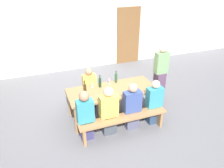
{
  "coord_description": "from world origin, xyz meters",
  "views": [
    {
      "loc": [
        -1.61,
        -4.33,
        3.35
      ],
      "look_at": [
        0.0,
        0.0,
        0.9
      ],
      "focal_mm": 35.53,
      "sensor_mm": 36.0,
      "label": 1
    }
  ],
  "objects_px": {
    "bench_far": "(103,90)",
    "seated_guest_near_0": "(85,116)",
    "tasting_table": "(112,92)",
    "wine_glass_1": "(92,83)",
    "seated_guest_near_1": "(109,112)",
    "bench_near": "(124,120)",
    "wooden_door": "(128,36)",
    "wine_bottle_1": "(85,89)",
    "wine_glass_2": "(109,79)",
    "seated_guest_far_0": "(90,89)",
    "wine_glass_0": "(105,90)",
    "seated_guest_near_2": "(132,107)",
    "seated_guest_near_3": "(154,103)",
    "wine_bottle_0": "(116,78)",
    "standing_host": "(160,75)",
    "wine_bottle_2": "(100,83)"
  },
  "relations": [
    {
      "from": "bench_near",
      "to": "wine_bottle_2",
      "type": "bearing_deg",
      "value": 103.41
    },
    {
      "from": "wine_bottle_1",
      "to": "standing_host",
      "type": "distance_m",
      "value": 2.07
    },
    {
      "from": "bench_near",
      "to": "seated_guest_near_2",
      "type": "distance_m",
      "value": 0.36
    },
    {
      "from": "tasting_table",
      "to": "bench_far",
      "type": "relative_size",
      "value": 1.05
    },
    {
      "from": "wooden_door",
      "to": "bench_near",
      "type": "xyz_separation_m",
      "value": [
        -1.82,
        -3.86,
        -0.69
      ]
    },
    {
      "from": "tasting_table",
      "to": "seated_guest_near_0",
      "type": "distance_m",
      "value": 1.0
    },
    {
      "from": "wooden_door",
      "to": "wine_glass_1",
      "type": "bearing_deg",
      "value": -128.07
    },
    {
      "from": "wine_glass_1",
      "to": "standing_host",
      "type": "height_order",
      "value": "standing_host"
    },
    {
      "from": "seated_guest_far_0",
      "to": "wine_glass_0",
      "type": "bearing_deg",
      "value": 13.52
    },
    {
      "from": "tasting_table",
      "to": "bench_far",
      "type": "distance_m",
      "value": 0.8
    },
    {
      "from": "wine_bottle_0",
      "to": "seated_guest_near_3",
      "type": "height_order",
      "value": "seated_guest_near_3"
    },
    {
      "from": "wine_bottle_2",
      "to": "seated_guest_near_1",
      "type": "bearing_deg",
      "value": -94.53
    },
    {
      "from": "bench_near",
      "to": "wine_bottle_0",
      "type": "distance_m",
      "value": 1.19
    },
    {
      "from": "wine_glass_2",
      "to": "seated_guest_far_0",
      "type": "distance_m",
      "value": 0.63
    },
    {
      "from": "wine_bottle_1",
      "to": "standing_host",
      "type": "height_order",
      "value": "standing_host"
    },
    {
      "from": "tasting_table",
      "to": "seated_guest_far_0",
      "type": "relative_size",
      "value": 1.88
    },
    {
      "from": "seated_guest_near_1",
      "to": "wine_bottle_2",
      "type": "bearing_deg",
      "value": -4.53
    },
    {
      "from": "wine_glass_0",
      "to": "seated_guest_near_1",
      "type": "bearing_deg",
      "value": -98.64
    },
    {
      "from": "seated_guest_near_2",
      "to": "wine_bottle_0",
      "type": "bearing_deg",
      "value": 2.44
    },
    {
      "from": "wine_glass_0",
      "to": "seated_guest_near_2",
      "type": "relative_size",
      "value": 0.15
    },
    {
      "from": "tasting_table",
      "to": "wine_glass_0",
      "type": "bearing_deg",
      "value": -145.68
    },
    {
      "from": "wine_glass_2",
      "to": "seated_guest_near_0",
      "type": "height_order",
      "value": "seated_guest_near_0"
    },
    {
      "from": "wine_glass_1",
      "to": "seated_guest_near_2",
      "type": "bearing_deg",
      "value": -52.37
    },
    {
      "from": "wooden_door",
      "to": "wine_bottle_1",
      "type": "height_order",
      "value": "wooden_door"
    },
    {
      "from": "bench_near",
      "to": "wooden_door",
      "type": "bearing_deg",
      "value": 64.83
    },
    {
      "from": "bench_far",
      "to": "wine_bottle_0",
      "type": "bearing_deg",
      "value": -60.91
    },
    {
      "from": "seated_guest_near_3",
      "to": "tasting_table",
      "type": "bearing_deg",
      "value": 55.03
    },
    {
      "from": "bench_far",
      "to": "wine_glass_0",
      "type": "height_order",
      "value": "wine_glass_0"
    },
    {
      "from": "wine_glass_2",
      "to": "seated_guest_near_2",
      "type": "height_order",
      "value": "seated_guest_near_2"
    },
    {
      "from": "wine_bottle_0",
      "to": "wine_glass_2",
      "type": "xyz_separation_m",
      "value": [
        -0.19,
        -0.02,
        0.01
      ]
    },
    {
      "from": "wine_bottle_2",
      "to": "wine_bottle_0",
      "type": "bearing_deg",
      "value": 12.07
    },
    {
      "from": "wine_bottle_1",
      "to": "wine_glass_2",
      "type": "height_order",
      "value": "wine_bottle_1"
    },
    {
      "from": "wooden_door",
      "to": "tasting_table",
      "type": "distance_m",
      "value": 3.64
    },
    {
      "from": "tasting_table",
      "to": "seated_guest_near_0",
      "type": "bearing_deg",
      "value": -144.37
    },
    {
      "from": "wooden_door",
      "to": "wine_bottle_2",
      "type": "distance_m",
      "value": 3.56
    },
    {
      "from": "wine_bottle_1",
      "to": "wine_bottle_2",
      "type": "relative_size",
      "value": 1.03
    },
    {
      "from": "wine_bottle_2",
      "to": "wine_glass_0",
      "type": "relative_size",
      "value": 1.85
    },
    {
      "from": "wooden_door",
      "to": "seated_guest_far_0",
      "type": "distance_m",
      "value": 3.42
    },
    {
      "from": "tasting_table",
      "to": "wine_glass_1",
      "type": "xyz_separation_m",
      "value": [
        -0.41,
        0.29,
        0.18
      ]
    },
    {
      "from": "wine_glass_2",
      "to": "bench_near",
      "type": "bearing_deg",
      "value": -92.27
    },
    {
      "from": "seated_guest_near_2",
      "to": "seated_guest_far_0",
      "type": "distance_m",
      "value": 1.34
    },
    {
      "from": "bench_far",
      "to": "seated_guest_near_0",
      "type": "distance_m",
      "value": 1.56
    },
    {
      "from": "seated_guest_near_0",
      "to": "seated_guest_near_3",
      "type": "bearing_deg",
      "value": -90.0
    },
    {
      "from": "seated_guest_near_2",
      "to": "seated_guest_near_3",
      "type": "distance_m",
      "value": 0.56
    },
    {
      "from": "wine_bottle_0",
      "to": "bench_near",
      "type": "bearing_deg",
      "value": -102.25
    },
    {
      "from": "bench_far",
      "to": "seated_guest_near_3",
      "type": "bearing_deg",
      "value": -57.66
    },
    {
      "from": "wooden_door",
      "to": "wine_glass_1",
      "type": "height_order",
      "value": "wooden_door"
    },
    {
      "from": "tasting_table",
      "to": "seated_guest_near_1",
      "type": "distance_m",
      "value": 0.66
    },
    {
      "from": "seated_guest_near_3",
      "to": "bench_near",
      "type": "bearing_deg",
      "value": 100.23
    },
    {
      "from": "tasting_table",
      "to": "seated_guest_far_0",
      "type": "xyz_separation_m",
      "value": [
        -0.4,
        0.58,
        -0.14
      ]
    }
  ]
}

